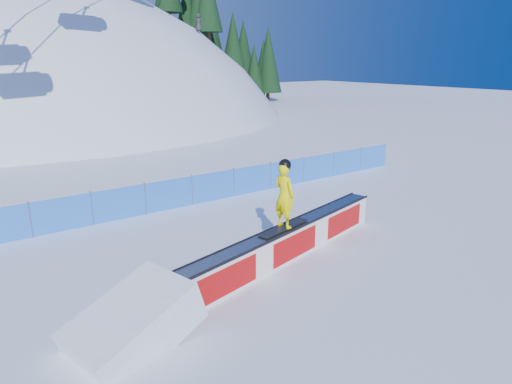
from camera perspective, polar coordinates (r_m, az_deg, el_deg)
ground at (r=15.72m, az=3.19°, el=-5.03°), size 160.00×160.00×0.00m
snow_hill at (r=59.09m, az=-24.07°, el=-8.85°), size 64.00×64.00×64.00m
treeline at (r=63.73m, az=-4.86°, el=19.30°), size 20.21×11.93×20.13m
safety_fence at (r=19.05m, az=-5.35°, el=0.68°), size 22.05×0.05×1.30m
rail_box at (r=13.54m, az=3.99°, el=-6.35°), size 8.53×2.59×1.04m
snow_ramp at (r=10.45m, az=-14.93°, el=-17.48°), size 3.02×2.27×1.69m
snowboarder at (r=12.86m, az=3.57°, el=-0.36°), size 1.97×0.79×2.03m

